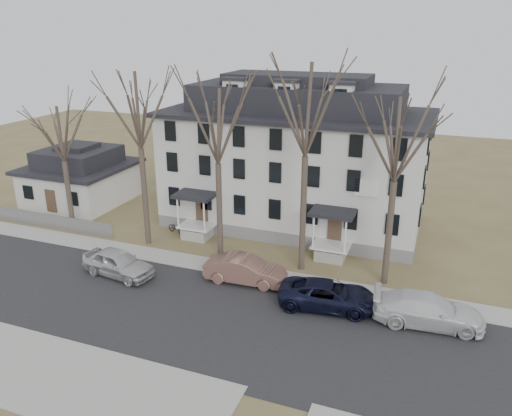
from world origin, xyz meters
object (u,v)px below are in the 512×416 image
at_px(bicycle_left, 176,228).
at_px(car_navy, 328,296).
at_px(car_white, 428,311).
at_px(boarding_house, 295,159).
at_px(small_house, 81,178).
at_px(tree_mid_left, 217,121).
at_px(tree_bungalow, 60,130).
at_px(tree_mid_right, 399,134).
at_px(car_tan, 245,270).
at_px(car_silver, 118,263).
at_px(tree_far_left, 137,105).
at_px(tree_center, 307,103).

bearing_deg(bicycle_left, car_navy, -94.35).
bearing_deg(car_white, boarding_house, 36.88).
bearing_deg(small_house, bicycle_left, -17.96).
bearing_deg(car_white, tree_mid_left, 68.31).
relative_size(tree_mid_left, car_white, 2.15).
height_order(tree_bungalow, car_white, tree_bungalow).
distance_m(tree_mid_right, tree_bungalow, 24.54).
relative_size(car_tan, car_white, 0.87).
distance_m(boarding_house, small_house, 20.34).
distance_m(small_house, tree_bungalow, 9.43).
xyz_separation_m(car_navy, car_white, (5.50, 0.23, 0.07)).
bearing_deg(car_tan, car_silver, 100.75).
relative_size(tree_bungalow, car_tan, 2.09).
xyz_separation_m(car_tan, car_white, (11.13, -0.88, 0.01)).
bearing_deg(tree_mid_right, car_white, -55.17).
relative_size(car_white, bicycle_left, 3.31).
distance_m(boarding_house, car_tan, 12.17).
bearing_deg(car_navy, tree_far_left, 66.81).
distance_m(tree_mid_right, car_white, 10.02).
bearing_deg(car_silver, tree_mid_left, -35.68).
bearing_deg(tree_mid_left, car_white, -15.71).
xyz_separation_m(tree_far_left, tree_bungalow, (-7.00, 0.00, -2.22)).
height_order(small_house, tree_center, tree_center).
height_order(car_tan, car_navy, car_tan).
bearing_deg(car_white, bicycle_left, 65.86).
xyz_separation_m(car_tan, bicycle_left, (-8.04, 5.41, -0.38)).
height_order(small_house, tree_mid_right, tree_mid_right).
height_order(car_white, bicycle_left, car_white).
bearing_deg(boarding_house, tree_mid_left, -110.20).
bearing_deg(car_silver, car_tan, -67.83).
height_order(tree_mid_left, tree_mid_right, same).
bearing_deg(car_silver, small_house, 54.45).
relative_size(boarding_house, car_navy, 3.66).
relative_size(boarding_house, car_silver, 4.11).
relative_size(tree_mid_right, car_silver, 2.52).
relative_size(car_navy, bicycle_left, 3.18).
xyz_separation_m(tree_mid_right, car_navy, (-2.70, -4.25, -8.81)).
bearing_deg(tree_mid_left, car_tan, -44.72).
height_order(tree_bungalow, bicycle_left, tree_bungalow).
bearing_deg(tree_bungalow, tree_mid_right, 0.00).
bearing_deg(bicycle_left, tree_mid_left, -93.80).
xyz_separation_m(boarding_house, tree_mid_right, (8.50, -8.15, 4.22)).
distance_m(small_house, tree_mid_left, 19.53).
bearing_deg(bicycle_left, boarding_house, -32.06).
bearing_deg(car_silver, tree_center, -56.69).
bearing_deg(tree_mid_right, tree_bungalow, 180.00).
xyz_separation_m(car_tan, car_navy, (5.63, -1.11, -0.06)).
bearing_deg(tree_bungalow, tree_mid_left, 0.00).
bearing_deg(car_white, car_silver, 87.54).
distance_m(car_silver, bicycle_left, 7.48).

